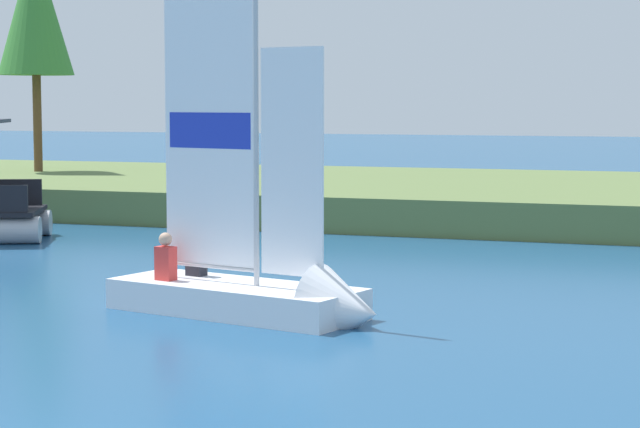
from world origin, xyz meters
The scene contains 3 objects.
shore_bank centered at (0.00, 25.87, 0.43)m, with size 80.00×12.84×0.86m, color #5B703D.
shoreline_tree_left centered at (-14.72, 26.13, 6.02)m, with size 2.39×2.39×7.32m.
sailboat centered at (0.20, 8.91, 0.46)m, with size 4.51×2.32×6.26m.
Camera 1 is at (6.50, -6.80, 3.11)m, focal length 66.96 mm.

